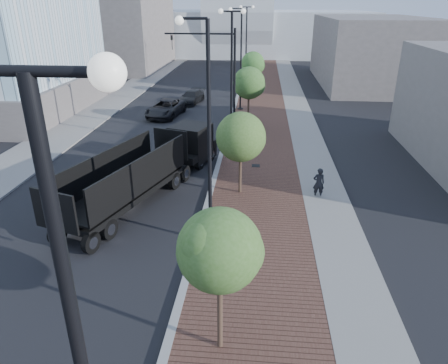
# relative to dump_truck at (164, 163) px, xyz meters

# --- Properties ---
(sidewalk) EXTENTS (7.00, 140.00, 0.12)m
(sidewalk) POSITION_rel_dump_truck_xyz_m (6.31, 23.88, -1.19)
(sidewalk) COLOR #4C2D23
(sidewalk) RESTS_ON ground
(concrete_strip) EXTENTS (2.40, 140.00, 0.13)m
(concrete_strip) POSITION_rel_dump_truck_xyz_m (9.01, 23.88, -1.19)
(concrete_strip) COLOR slate
(concrete_strip) RESTS_ON ground
(curb) EXTENTS (0.30, 140.00, 0.14)m
(curb) POSITION_rel_dump_truck_xyz_m (2.81, 23.88, -1.18)
(curb) COLOR gray
(curb) RESTS_ON ground
(west_sidewalk) EXTENTS (4.00, 140.00, 0.12)m
(west_sidewalk) POSITION_rel_dump_truck_xyz_m (-10.19, 23.88, -1.19)
(west_sidewalk) COLOR slate
(west_sidewalk) RESTS_ON ground
(dump_truck) EXTENTS (6.14, 13.30, 2.97)m
(dump_truck) POSITION_rel_dump_truck_xyz_m (0.00, 0.00, 0.00)
(dump_truck) COLOR black
(dump_truck) RESTS_ON ground
(white_sedan) EXTENTS (1.58, 4.03, 1.31)m
(white_sedan) POSITION_rel_dump_truck_xyz_m (-1.74, -2.23, -0.60)
(white_sedan) COLOR white
(white_sedan) RESTS_ON ground
(dark_car_mid) EXTENTS (3.24, 5.65, 1.49)m
(dark_car_mid) POSITION_rel_dump_truck_xyz_m (-3.26, 14.98, -0.51)
(dark_car_mid) COLOR black
(dark_car_mid) RESTS_ON ground
(dark_car_far) EXTENTS (2.62, 4.58, 1.25)m
(dark_car_far) POSITION_rel_dump_truck_xyz_m (-1.79, 20.45, -0.63)
(dark_car_far) COLOR black
(dark_car_far) RESTS_ON ground
(pedestrian) EXTENTS (0.64, 0.44, 1.68)m
(pedestrian) POSITION_rel_dump_truck_xyz_m (8.59, -1.17, -0.41)
(pedestrian) COLOR black
(pedestrian) RESTS_ON ground
(streetlight_1) EXTENTS (1.44, 0.56, 9.21)m
(streetlight_1) POSITION_rel_dump_truck_xyz_m (3.30, -6.12, 3.09)
(streetlight_1) COLOR black
(streetlight_1) RESTS_ON ground
(streetlight_2) EXTENTS (1.72, 0.56, 9.28)m
(streetlight_2) POSITION_rel_dump_truck_xyz_m (3.41, 5.88, 3.57)
(streetlight_2) COLOR black
(streetlight_2) RESTS_ON ground
(streetlight_3) EXTENTS (1.44, 0.56, 9.21)m
(streetlight_3) POSITION_rel_dump_truck_xyz_m (3.30, 17.88, 3.09)
(streetlight_3) COLOR black
(streetlight_3) RESTS_ON ground
(streetlight_4) EXTENTS (1.72, 0.56, 9.28)m
(streetlight_4) POSITION_rel_dump_truck_xyz_m (3.41, 29.88, 3.57)
(streetlight_4) COLOR black
(streetlight_4) RESTS_ON ground
(traffic_mast) EXTENTS (5.09, 0.20, 8.00)m
(traffic_mast) POSITION_rel_dump_truck_xyz_m (2.51, 8.88, 3.73)
(traffic_mast) COLOR black
(traffic_mast) RESTS_ON ground
(tree_0) EXTENTS (2.41, 2.36, 4.70)m
(tree_0) POSITION_rel_dump_truck_xyz_m (4.45, -12.09, 2.25)
(tree_0) COLOR #382619
(tree_0) RESTS_ON ground
(tree_1) EXTENTS (2.61, 2.60, 4.55)m
(tree_1) POSITION_rel_dump_truck_xyz_m (4.45, -1.09, 1.99)
(tree_1) COLOR #382619
(tree_1) RESTS_ON ground
(tree_2) EXTENTS (2.52, 2.49, 5.12)m
(tree_2) POSITION_rel_dump_truck_xyz_m (4.45, 10.91, 2.60)
(tree_2) COLOR #382619
(tree_2) RESTS_ON ground
(tree_3) EXTENTS (2.47, 2.43, 4.97)m
(tree_3) POSITION_rel_dump_truck_xyz_m (4.45, 22.91, 2.49)
(tree_3) COLOR #382619
(tree_3) RESTS_ON ground
(convention_center) EXTENTS (50.00, 30.00, 50.00)m
(convention_center) POSITION_rel_dump_truck_xyz_m (0.81, 68.88, 4.75)
(convention_center) COLOR #B5BCC0
(convention_center) RESTS_ON ground
(commercial_block_nw) EXTENTS (14.00, 20.00, 10.00)m
(commercial_block_nw) POSITION_rel_dump_truck_xyz_m (-17.19, 43.88, 3.75)
(commercial_block_nw) COLOR #635D59
(commercial_block_nw) RESTS_ON ground
(commercial_block_ne) EXTENTS (12.00, 22.00, 8.00)m
(commercial_block_ne) POSITION_rel_dump_truck_xyz_m (18.81, 33.88, 2.75)
(commercial_block_ne) COLOR #605956
(commercial_block_ne) RESTS_ON ground
(utility_cover_1) EXTENTS (0.50, 0.50, 0.02)m
(utility_cover_1) POSITION_rel_dump_truck_xyz_m (5.21, -8.12, -1.12)
(utility_cover_1) COLOR black
(utility_cover_1) RESTS_ON sidewalk
(utility_cover_2) EXTENTS (0.50, 0.50, 0.02)m
(utility_cover_2) POSITION_rel_dump_truck_xyz_m (5.21, 2.88, -1.12)
(utility_cover_2) COLOR black
(utility_cover_2) RESTS_ON sidewalk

